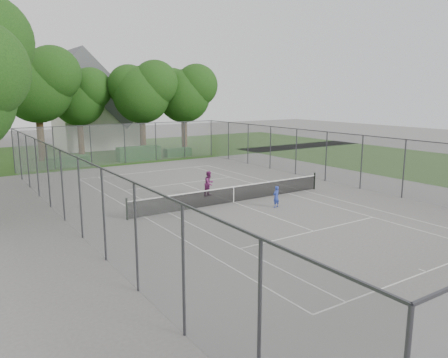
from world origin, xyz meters
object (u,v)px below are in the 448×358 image
house (97,109)px  girl_player (276,197)px  woman_player (209,183)px  tennis_net (234,194)px

house → girl_player: size_ratio=9.22×
house → girl_player: (-0.41, -32.10, -3.81)m
house → woman_player: bearing=-94.2°
tennis_net → woman_player: woman_player is taller
girl_player → tennis_net: bearing=-69.6°
house → tennis_net: bearing=-93.3°
girl_player → woman_player: woman_player is taller
house → girl_player: house is taller
tennis_net → girl_player: size_ratio=10.83×
tennis_net → woman_player: size_ratio=8.41×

